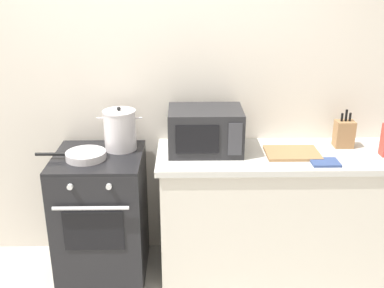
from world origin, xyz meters
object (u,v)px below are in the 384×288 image
(stove, at_px, (102,216))
(stock_pot, at_px, (120,130))
(frying_pan, at_px, (85,155))
(cutting_board, at_px, (292,153))
(oven_mitt, at_px, (325,162))
(microwave, at_px, (205,130))
(knife_block, at_px, (344,134))

(stove, bearing_deg, stock_pot, 40.23)
(frying_pan, relative_size, cutting_board, 1.29)
(frying_pan, relative_size, oven_mitt, 2.59)
(stove, distance_m, cutting_board, 1.40)
(stock_pot, xyz_separation_m, microwave, (0.59, -0.04, 0.01))
(stove, relative_size, oven_mitt, 5.11)
(frying_pan, height_order, microwave, microwave)
(frying_pan, bearing_deg, knife_block, 6.22)
(frying_pan, xyz_separation_m, cutting_board, (1.39, 0.05, -0.02))
(stock_pot, relative_size, cutting_board, 0.86)
(microwave, bearing_deg, cutting_board, -7.56)
(microwave, height_order, oven_mitt, microwave)
(frying_pan, xyz_separation_m, microwave, (0.80, 0.13, 0.12))
(microwave, relative_size, knife_block, 1.83)
(cutting_board, bearing_deg, stove, -179.95)
(stove, bearing_deg, frying_pan, -142.93)
(stove, xyz_separation_m, cutting_board, (1.32, 0.00, 0.47))
(microwave, bearing_deg, stove, -173.83)
(frying_pan, distance_m, cutting_board, 1.39)
(microwave, bearing_deg, frying_pan, -170.65)
(stove, xyz_separation_m, knife_block, (1.71, 0.14, 0.56))
(stock_pot, xyz_separation_m, oven_mitt, (1.35, -0.28, -0.13))
(stock_pot, bearing_deg, cutting_board, -5.91)
(stove, height_order, knife_block, knife_block)
(stock_pot, height_order, knife_block, stock_pot)
(stove, xyz_separation_m, oven_mitt, (1.50, -0.16, 0.47))
(stock_pot, relative_size, frying_pan, 0.67)
(knife_block, xyz_separation_m, oven_mitt, (-0.21, -0.30, -0.09))
(microwave, relative_size, cutting_board, 1.39)
(knife_block, bearing_deg, stove, -175.29)
(frying_pan, distance_m, microwave, 0.82)
(cutting_board, height_order, oven_mitt, cutting_board)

